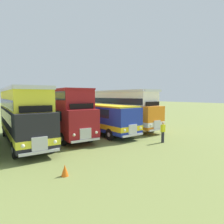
{
  "coord_description": "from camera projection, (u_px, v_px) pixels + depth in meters",
  "views": [
    {
      "loc": [
        -3.11,
        -17.19,
        3.9
      ],
      "look_at": [
        8.84,
        -0.41,
        2.13
      ],
      "focal_mm": 30.71,
      "sensor_mm": 36.0,
      "label": 1
    }
  ],
  "objects": [
    {
      "name": "marshal_person",
      "position": [
        163.0,
        132.0,
        15.89
      ],
      "size": [
        0.36,
        0.24,
        1.73
      ],
      "color": "#23232D",
      "rests_on": "ground"
    },
    {
      "name": "bus_fourth_in_row",
      "position": [
        23.0,
        114.0,
        15.76
      ],
      "size": [
        2.92,
        11.27,
        4.52
      ],
      "color": "black",
      "rests_on": "ground"
    },
    {
      "name": "bus_fifth_in_row",
      "position": [
        63.0,
        111.0,
        18.38
      ],
      "size": [
        3.07,
        10.29,
        4.49
      ],
      "color": "maroon",
      "rests_on": "ground"
    },
    {
      "name": "bus_sixth_in_row",
      "position": [
        99.0,
        116.0,
        19.97
      ],
      "size": [
        2.88,
        10.2,
        2.99
      ],
      "color": "#1E339E",
      "rests_on": "ground"
    },
    {
      "name": "bus_seventh_in_row",
      "position": [
        122.0,
        109.0,
        22.63
      ],
      "size": [
        2.89,
        10.35,
        4.52
      ],
      "color": "orange",
      "rests_on": "ground"
    },
    {
      "name": "ground_plane",
      "position": [
        24.0,
        142.0,
        16.08
      ],
      "size": [
        200.0,
        200.0,
        0.0
      ],
      "primitive_type": "plane",
      "color": "olive"
    },
    {
      "name": "cone_near_end",
      "position": [
        65.0,
        170.0,
        9.29
      ],
      "size": [
        0.36,
        0.36,
        0.57
      ],
      "primitive_type": "cone",
      "color": "orange",
      "rests_on": "ground"
    }
  ]
}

